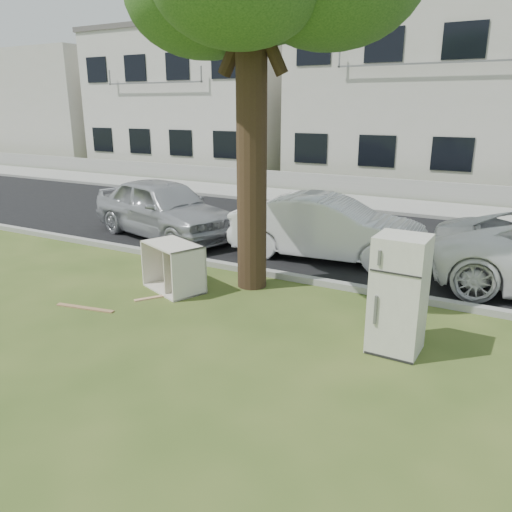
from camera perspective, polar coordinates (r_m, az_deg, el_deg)
The scene contains 16 objects.
ground at distance 7.84m, azimuth -4.35°, elevation -7.83°, with size 120.00×120.00×0.00m, color #364C1B.
road at distance 12.99m, azimuth 10.14°, elevation 1.99°, with size 120.00×7.00×0.01m, color black.
kerb_near at distance 9.83m, azimuth 3.42°, elevation -2.62°, with size 120.00×0.18×0.12m, color gray.
kerb_far at distance 16.32m, azimuth 14.19°, elevation 4.72°, with size 120.00×0.18×0.12m, color gray.
sidewalk at distance 17.70m, azimuth 15.41°, elevation 5.56°, with size 120.00×2.80×0.01m, color gray.
low_wall at distance 19.19m, azimuth 16.64°, elevation 7.34°, with size 120.00×0.15×0.70m, color gray.
townhouse_left at distance 28.35m, azimuth -5.80°, elevation 17.20°, with size 10.20×8.16×7.04m.
townhouse_center at distance 23.79m, azimuth 20.03°, elevation 16.91°, with size 11.22×8.16×7.44m.
filler_left at distance 38.33m, azimuth -23.58°, elevation 15.32°, with size 16.00×9.00×6.40m, color beige.
fridge at distance 7.01m, azimuth 15.99°, elevation -4.26°, with size 0.67×0.63×1.64m, color beige.
cabinet at distance 9.25m, azimuth -9.42°, elevation -1.19°, with size 1.13×0.70×0.88m, color silver.
plank_a at distance 8.88m, azimuth -18.96°, elevation -5.63°, with size 1.09×0.09×0.02m, color #9E744C.
plank_b at distance 9.38m, azimuth -9.59°, elevation -3.73°, with size 0.80×0.08×0.02m, color #97714F.
plank_c at distance 9.04m, azimuth -11.45°, elevation -4.63°, with size 0.74×0.08×0.02m, color tan.
car_center at distance 11.07m, azimuth 8.20°, elevation 3.21°, with size 1.48×4.23×1.39m, color white.
car_left at distance 13.07m, azimuth -10.50°, elevation 5.42°, with size 1.77×4.41×1.50m, color #9E9FA4.
Camera 1 is at (3.92, -5.96, 3.25)m, focal length 35.00 mm.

